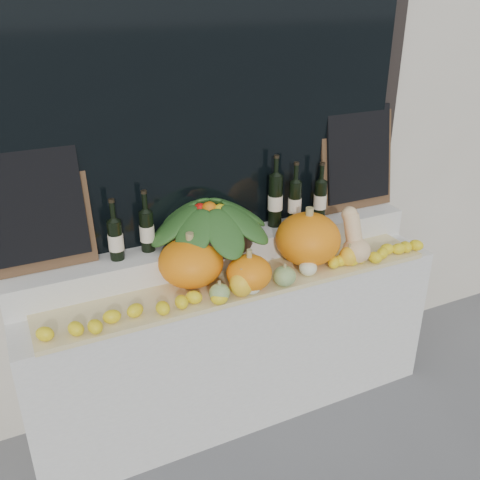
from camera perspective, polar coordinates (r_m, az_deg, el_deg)
name	(u,v)px	position (r m, az deg, el deg)	size (l,w,h in m)	color
display_sill	(234,342)	(3.12, -0.60, -10.80)	(2.30, 0.55, 0.88)	silver
rear_tier	(223,250)	(2.96, -1.88, -1.10)	(2.30, 0.25, 0.16)	silver
straw_bedding	(244,283)	(2.78, 0.45, -4.65)	(2.10, 0.32, 0.03)	tan
pumpkin_left	(191,262)	(2.70, -5.27, -2.38)	(0.33, 0.33, 0.24)	orange
pumpkin_right	(308,239)	(2.91, 7.26, 0.12)	(0.36, 0.36, 0.28)	orange
pumpkin_center	(249,273)	(2.66, 0.99, -3.53)	(0.23, 0.23, 0.18)	orange
butternut_squash	(355,240)	(2.99, 12.13, -0.04)	(0.15, 0.21, 0.29)	#ECC08A
decorative_gourds	(275,277)	(2.71, 3.71, -3.96)	(0.88, 0.15, 0.15)	#2B681F
lemon_heap	(254,286)	(2.67, 1.49, -4.89)	(2.20, 0.16, 0.06)	yellow
produce_bowl	(210,222)	(2.84, -3.25, 1.92)	(0.70, 0.70, 0.24)	black
wine_bottle_far_left	(116,239)	(2.72, -13.13, 0.09)	(0.08, 0.08, 0.32)	black
wine_bottle_near_left	(147,230)	(2.78, -9.90, 1.03)	(0.08, 0.08, 0.33)	black
wine_bottle_tall	(275,200)	(3.02, 3.78, 4.28)	(0.08, 0.08, 0.42)	black
wine_bottle_near_right	(295,202)	(3.06, 5.85, 4.02)	(0.08, 0.08, 0.37)	black
wine_bottle_far_right	(320,199)	(3.17, 8.53, 4.36)	(0.08, 0.08, 0.34)	black
chalkboard_left	(35,206)	(2.66, -21.04, 3.42)	(0.50, 0.13, 0.62)	#4C331E
chalkboard_right	(358,156)	(3.31, 12.45, 8.69)	(0.50, 0.13, 0.62)	#4C331E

